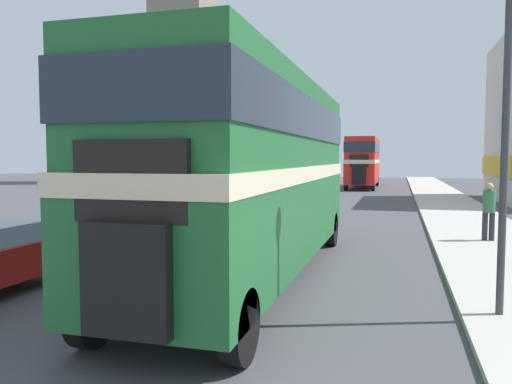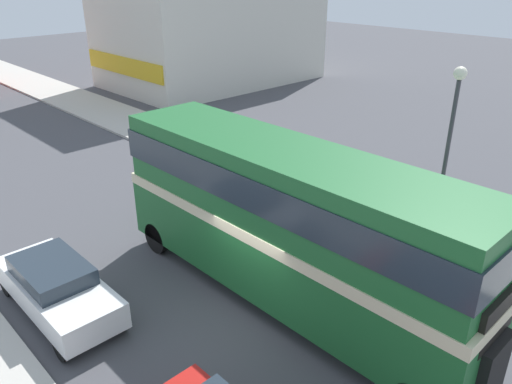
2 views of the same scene
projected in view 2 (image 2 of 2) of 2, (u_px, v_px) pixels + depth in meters
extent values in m
plane|color=#47474C|center=(256.00, 310.00, 13.33)|extent=(120.00, 120.00, 0.00)
cube|color=#B7B2A8|center=(394.00, 225.00, 17.56)|extent=(3.50, 120.00, 0.12)
cube|color=#1E602D|center=(285.00, 257.00, 13.25)|extent=(2.48, 10.84, 1.71)
cube|color=beige|center=(286.00, 224.00, 12.84)|extent=(2.51, 10.89, 0.31)
cube|color=#1E602D|center=(287.00, 185.00, 12.38)|extent=(2.43, 10.62, 1.86)
cube|color=#232D38|center=(287.00, 182.00, 12.35)|extent=(2.51, 10.73, 0.84)
cube|color=black|center=(493.00, 370.00, 9.67)|extent=(1.12, 0.20, 1.36)
cube|color=black|center=(497.00, 319.00, 9.29)|extent=(1.49, 0.12, 0.99)
cylinder|color=black|center=(467.00, 349.00, 11.27)|extent=(0.28, 1.01, 1.01)
cylinder|color=black|center=(157.00, 237.00, 15.86)|extent=(0.28, 1.01, 1.01)
cylinder|color=black|center=(211.00, 215.00, 17.25)|extent=(0.28, 1.01, 1.01)
cube|color=white|center=(58.00, 291.00, 13.03)|extent=(1.69, 4.38, 0.71)
cube|color=#232D38|center=(52.00, 270.00, 12.91)|extent=(1.49, 2.28, 0.42)
cylinder|color=black|center=(62.00, 348.00, 11.56)|extent=(0.20, 0.64, 0.64)
cylinder|color=black|center=(119.00, 319.00, 12.50)|extent=(0.20, 0.64, 0.64)
cylinder|color=black|center=(7.00, 285.00, 13.84)|extent=(0.20, 0.64, 0.64)
cylinder|color=black|center=(59.00, 264.00, 14.78)|extent=(0.20, 0.64, 0.64)
cylinder|color=#282833|center=(270.00, 168.00, 21.15)|extent=(0.16, 0.16, 0.87)
cylinder|color=#282833|center=(273.00, 167.00, 21.28)|extent=(0.16, 0.16, 0.87)
cylinder|color=#336B42|center=(272.00, 150.00, 20.89)|extent=(0.36, 0.36, 0.69)
sphere|color=tan|center=(272.00, 140.00, 20.70)|extent=(0.24, 0.24, 0.24)
cylinder|color=#38383D|center=(443.00, 176.00, 14.38)|extent=(0.12, 0.12, 5.50)
sphere|color=#EFEACC|center=(460.00, 73.00, 13.16)|extent=(0.36, 0.36, 0.36)
cube|color=beige|center=(211.00, 15.00, 37.36)|extent=(15.39, 9.81, 9.94)
cube|color=gold|center=(123.00, 66.00, 33.63)|extent=(0.12, 9.32, 1.19)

